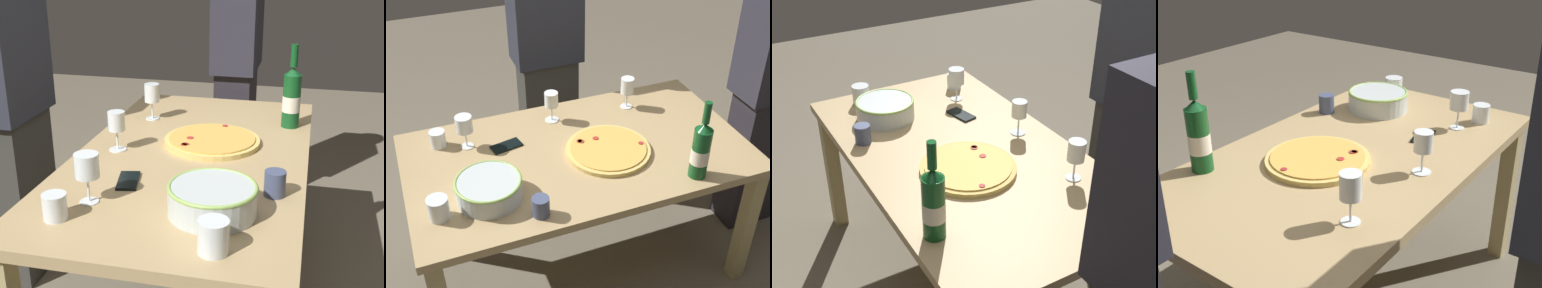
# 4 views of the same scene
# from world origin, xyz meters

# --- Properties ---
(ground_plane) EXTENTS (8.00, 8.00, 0.00)m
(ground_plane) POSITION_xyz_m (0.00, 0.00, 0.00)
(ground_plane) COLOR #69614F
(dining_table) EXTENTS (1.60, 0.90, 0.75)m
(dining_table) POSITION_xyz_m (0.00, 0.00, 0.66)
(dining_table) COLOR tan
(dining_table) RESTS_ON ground
(pizza) EXTENTS (0.40, 0.40, 0.03)m
(pizza) POSITION_xyz_m (0.13, -0.05, 0.76)
(pizza) COLOR #DAB962
(pizza) RESTS_ON dining_table
(serving_bowl) EXTENTS (0.28, 0.28, 0.10)m
(serving_bowl) POSITION_xyz_m (-0.46, -0.17, 0.80)
(serving_bowl) COLOR silver
(serving_bowl) RESTS_ON dining_table
(wine_bottle) EXTENTS (0.08, 0.08, 0.37)m
(wine_bottle) POSITION_xyz_m (0.42, -0.36, 0.89)
(wine_bottle) COLOR #104A1E
(wine_bottle) RESTS_ON dining_table
(wine_glass_near_pizza) EXTENTS (0.07, 0.07, 0.17)m
(wine_glass_near_pizza) POSITION_xyz_m (0.39, 0.28, 0.87)
(wine_glass_near_pizza) COLOR white
(wine_glass_near_pizza) RESTS_ON dining_table
(wine_glass_by_bottle) EXTENTS (0.08, 0.08, 0.17)m
(wine_glass_by_bottle) POSITION_xyz_m (-0.48, 0.23, 0.87)
(wine_glass_by_bottle) COLOR white
(wine_glass_by_bottle) RESTS_ON dining_table
(wine_glass_far_left) EXTENTS (0.07, 0.07, 0.16)m
(wine_glass_far_left) POSITION_xyz_m (-0.03, 0.30, 0.87)
(wine_glass_far_left) COLOR white
(wine_glass_far_left) RESTS_ON dining_table
(cup_amber) EXTENTS (0.08, 0.08, 0.08)m
(cup_amber) POSITION_xyz_m (-0.60, 0.28, 0.79)
(cup_amber) COLOR white
(cup_amber) RESTS_ON dining_table
(cup_ceramic) EXTENTS (0.07, 0.07, 0.09)m
(cup_ceramic) POSITION_xyz_m (-0.29, -0.35, 0.79)
(cup_ceramic) COLOR #444E70
(cup_ceramic) RESTS_ON dining_table
(cup_spare) EXTENTS (0.09, 0.09, 0.10)m
(cup_spare) POSITION_xyz_m (-0.68, -0.22, 0.80)
(cup_spare) COLOR white
(cup_spare) RESTS_ON dining_table
(cell_phone) EXTENTS (0.16, 0.10, 0.01)m
(cell_phone) POSITION_xyz_m (-0.31, 0.16, 0.76)
(cell_phone) COLOR black
(cell_phone) RESTS_ON dining_table
(person_guest_left) EXTENTS (0.40, 0.24, 1.64)m
(person_guest_left) POSITION_xyz_m (0.14, 0.87, 0.83)
(person_guest_left) COLOR #353430
(person_guest_left) RESTS_ON ground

